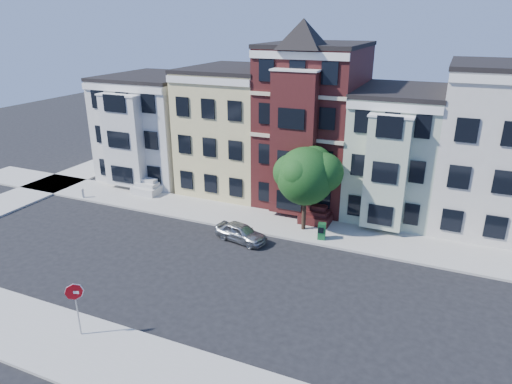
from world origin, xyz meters
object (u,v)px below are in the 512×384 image
at_px(street_tree, 305,180).
at_px(stop_sign, 77,306).
at_px(parked_car, 241,232).
at_px(newspaper_box, 322,231).
at_px(fire_hydrant, 83,194).

xyz_separation_m(street_tree, stop_sign, (-5.95, -15.10, -2.09)).
xyz_separation_m(parked_car, newspaper_box, (4.94, 2.15, 0.09)).
height_order(parked_car, newspaper_box, newspaper_box).
xyz_separation_m(newspaper_box, fire_hydrant, (-20.12, -0.49, -0.24)).
height_order(newspaper_box, stop_sign, stop_sign).
distance_m(newspaper_box, stop_sign, 15.99).
bearing_deg(fire_hydrant, street_tree, 4.68).
distance_m(fire_hydrant, stop_sign, 18.54).
xyz_separation_m(street_tree, fire_hydrant, (-18.52, -1.52, -3.31)).
xyz_separation_m(parked_car, fire_hydrant, (-15.18, 1.66, -0.15)).
distance_m(street_tree, fire_hydrant, 18.88).
relative_size(street_tree, stop_sign, 2.36).
bearing_deg(parked_car, stop_sign, 179.20).
distance_m(street_tree, newspaper_box, 3.61).
relative_size(parked_car, stop_sign, 1.19).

